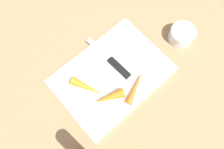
# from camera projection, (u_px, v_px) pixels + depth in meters

# --- Properties ---
(ground_plane) EXTENTS (1.40, 1.40, 0.00)m
(ground_plane) POSITION_uv_depth(u_px,v_px,m) (112.00, 76.00, 0.69)
(ground_plane) COLOR #8C6D4C
(cutting_board) EXTENTS (0.36, 0.26, 0.01)m
(cutting_board) POSITION_uv_depth(u_px,v_px,m) (112.00, 75.00, 0.68)
(cutting_board) COLOR silver
(cutting_board) RESTS_ON ground_plane
(knife) EXTENTS (0.03, 0.20, 0.01)m
(knife) POSITION_uv_depth(u_px,v_px,m) (117.00, 66.00, 0.68)
(knife) COLOR #B7B7BC
(knife) RESTS_ON cutting_board
(carrot_longest) EXTENTS (0.12, 0.07, 0.02)m
(carrot_longest) POSITION_uv_depth(u_px,v_px,m) (136.00, 86.00, 0.65)
(carrot_longest) COLOR orange
(carrot_longest) RESTS_ON cutting_board
(carrot_shortest) EXTENTS (0.10, 0.07, 0.03)m
(carrot_shortest) POSITION_uv_depth(u_px,v_px,m) (109.00, 98.00, 0.64)
(carrot_shortest) COLOR orange
(carrot_shortest) RESTS_ON cutting_board
(carrot_medium) EXTENTS (0.07, 0.11, 0.03)m
(carrot_medium) POSITION_uv_depth(u_px,v_px,m) (87.00, 87.00, 0.65)
(carrot_medium) COLOR orange
(carrot_medium) RESTS_ON cutting_board
(small_bowl) EXTENTS (0.09, 0.09, 0.05)m
(small_bowl) POSITION_uv_depth(u_px,v_px,m) (182.00, 35.00, 0.71)
(small_bowl) COLOR silver
(small_bowl) RESTS_ON ground_plane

